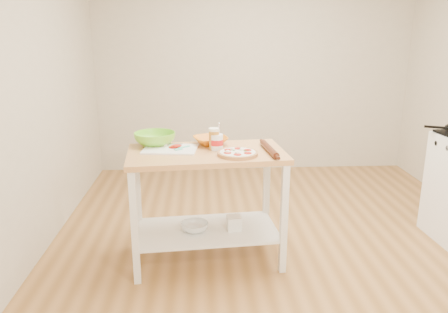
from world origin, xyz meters
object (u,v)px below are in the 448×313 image
spatula (181,148)px  orange_bowl (211,141)px  beer_pint (214,139)px  yogurt_tub (217,142)px  prep_island (207,183)px  knife (161,143)px  green_bowl (155,139)px  rolling_pin (269,149)px  cutting_board (170,149)px  pizza (238,153)px  shelf_bin (234,223)px  shelf_glass_bowl (195,227)px

spatula → orange_bowl: bearing=-0.8°
beer_pint → yogurt_tub: 0.03m
spatula → prep_island: bearing=-50.6°
knife → green_bowl: green_bowl is taller
knife → yogurt_tub: 0.46m
green_bowl → rolling_pin: (0.87, -0.26, -0.03)m
cutting_board → orange_bowl: bearing=30.7°
pizza → rolling_pin: rolling_pin is taller
spatula → green_bowl: 0.27m
orange_bowl → shelf_bin: orange_bowl is taller
prep_island → knife: 0.49m
beer_pint → yogurt_tub: (0.02, -0.00, -0.02)m
beer_pint → shelf_bin: bearing=-23.5°
rolling_pin → prep_island: bearing=174.6°
pizza → yogurt_tub: (-0.15, 0.16, 0.04)m
yogurt_tub → shelf_bin: bearing=-24.6°
knife → shelf_glass_bowl: size_ratio=1.25×
pizza → cutting_board: pizza is taller
spatula → rolling_pin: bearing=-44.4°
rolling_pin → shelf_bin: (-0.26, 0.03, -0.61)m
beer_pint → shelf_glass_bowl: bearing=-154.5°
pizza → spatula: size_ratio=2.31×
cutting_board → knife: bearing=128.4°
cutting_board → shelf_bin: bearing=-3.5°
beer_pint → shelf_glass_bowl: beer_pint is taller
spatula → orange_bowl: size_ratio=0.49×
prep_island → orange_bowl: 0.35m
orange_bowl → rolling_pin: bearing=-30.5°
yogurt_tub → pizza: bearing=-47.9°
orange_bowl → yogurt_tub: size_ratio=1.23×
spatula → shelf_glass_bowl: bearing=-75.8°
pizza → beer_pint: size_ratio=1.78×
pizza → spatula: pizza is taller
yogurt_tub → prep_island: bearing=-150.5°
pizza → green_bowl: bearing=152.2°
beer_pint → rolling_pin: bearing=-12.9°
yogurt_tub → rolling_pin: size_ratio=0.53×
green_bowl → orange_bowl: bearing=-0.6°
yogurt_tub → rolling_pin: (0.39, -0.09, -0.04)m
beer_pint → spatula: bearing=-179.6°
spatula → rolling_pin: size_ratio=0.32×
prep_island → spatula: (-0.19, 0.05, 0.27)m
prep_island → spatula: spatula is taller
knife → yogurt_tub: bearing=-8.8°
green_bowl → beer_pint: bearing=-19.6°
shelf_bin → cutting_board: bearing=170.3°
green_bowl → beer_pint: (0.47, -0.17, 0.03)m
green_bowl → rolling_pin: bearing=-16.5°
prep_island → orange_bowl: bearing=79.9°
orange_bowl → rolling_pin: 0.50m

